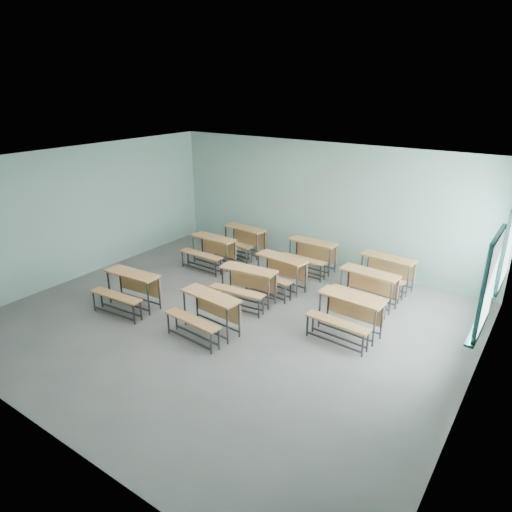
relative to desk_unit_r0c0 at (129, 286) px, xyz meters
The scene contains 11 objects.
room 2.56m from the desk_unit_r0c0, 20.52° to the left, with size 9.04×8.04×3.24m.
desk_unit_r0c0 is the anchor object (origin of this frame).
desk_unit_r0c1 2.06m from the desk_unit_r0c0, ahead, with size 1.32×0.94×0.79m.
desk_unit_r1c1 2.50m from the desk_unit_r0c0, 40.08° to the left, with size 1.34×0.97×0.79m.
desk_unit_r1c2 4.59m from the desk_unit_r0c0, 20.25° to the left, with size 1.31×0.92×0.79m.
desk_unit_r2c0 2.84m from the desk_unit_r0c0, 92.35° to the left, with size 1.28×0.88×0.79m.
desk_unit_r2c1 3.37m from the desk_unit_r0c0, 50.95° to the left, with size 1.35×0.98×0.79m.
desk_unit_r2c2 5.08m from the desk_unit_r0c0, 35.44° to the left, with size 1.31×0.92×0.79m.
desk_unit_r3c0 3.99m from the desk_unit_r0c0, 89.15° to the left, with size 1.33×0.95×0.79m.
desk_unit_r3c1 4.59m from the desk_unit_r0c0, 61.49° to the left, with size 1.28×0.87×0.79m.
desk_unit_r3c2 5.80m from the desk_unit_r0c0, 44.11° to the left, with size 1.33×0.96×0.79m.
Camera 1 is at (5.16, -6.52, 4.60)m, focal length 32.00 mm.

